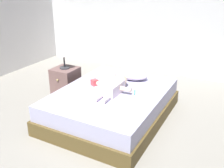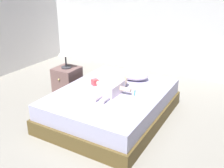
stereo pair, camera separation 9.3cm
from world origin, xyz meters
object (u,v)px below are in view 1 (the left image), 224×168
toothbrush (135,92)px  toy_block (95,82)px  bed (112,105)px  nightstand (66,82)px  lamp (64,53)px  baby (114,86)px  pillow (130,74)px

toothbrush → toy_block: (-0.60, -0.04, 0.03)m
bed → toy_block: bearing=169.2°
nightstand → lamp: 0.48m
nightstand → baby: bearing=-15.0°
bed → baby: bearing=7.0°
baby → toy_block: bearing=170.8°
pillow → nightstand: (-1.02, -0.25, -0.23)m
bed → pillow: pillow is taller
toothbrush → toy_block: size_ratio=1.37×
toothbrush → baby: bearing=-160.6°
bed → toy_block: toy_block is taller
toy_block → lamp: bearing=162.3°
bed → lamp: 1.16m
pillow → toy_block: pillow is taller
toy_block → nightstand: bearing=162.3°
pillow → baby: baby is taller
pillow → baby: 0.53m
lamp → toy_block: (0.69, -0.22, -0.28)m
toothbrush → toy_block: toy_block is taller
lamp → toy_block: lamp is taller
lamp → baby: bearing=-15.0°
bed → baby: (0.03, 0.00, 0.28)m
nightstand → toy_block: toy_block is taller
bed → nightstand: 1.03m
baby → toothbrush: baby is taller
baby → pillow: bearing=90.8°
lamp → bed: bearing=-15.6°
pillow → nightstand: 1.07m
pillow → lamp: lamp is taller
baby → toothbrush: bearing=19.4°
pillow → toothbrush: 0.51m
bed → toy_block: (-0.31, 0.06, 0.25)m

